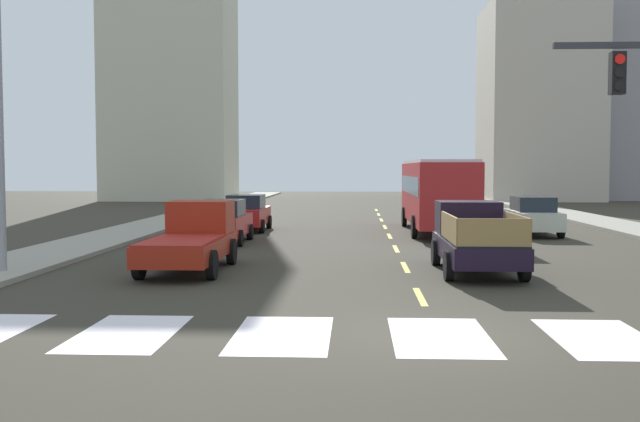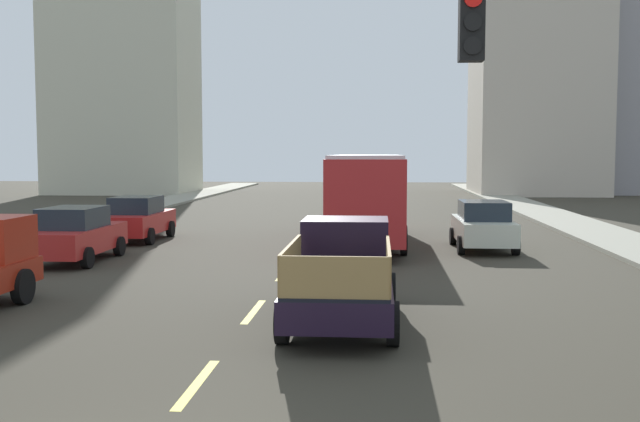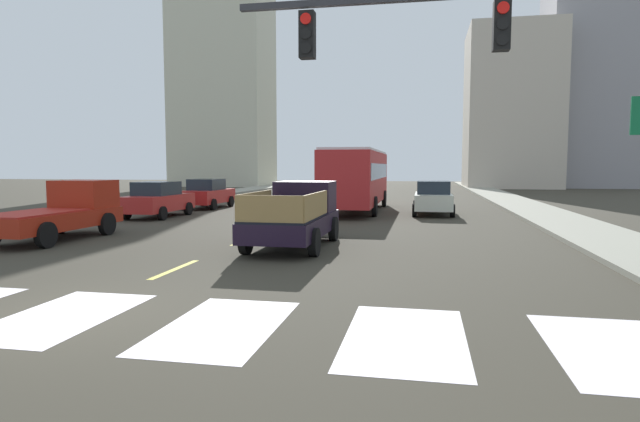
% 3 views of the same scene
% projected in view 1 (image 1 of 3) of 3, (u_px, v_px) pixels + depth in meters
% --- Properties ---
extents(ground_plane, '(160.00, 160.00, 0.00)m').
position_uv_depth(ground_plane, '(440.00, 337.00, 12.82)').
color(ground_plane, '#353127').
extents(sidewalk_left, '(2.98, 110.00, 0.15)m').
position_uv_depth(sidewalk_left, '(117.00, 235.00, 31.33)').
color(sidewalk_left, gray).
rests_on(sidewalk_left, ground).
extents(crosswalk_stripe_1, '(1.72, 3.08, 0.01)m').
position_uv_depth(crosswalk_stripe_1, '(128.00, 333.00, 13.09)').
color(crosswalk_stripe_1, white).
rests_on(crosswalk_stripe_1, ground).
extents(crosswalk_stripe_2, '(1.72, 3.08, 0.01)m').
position_uv_depth(crosswalk_stripe_2, '(282.00, 335.00, 12.95)').
color(crosswalk_stripe_2, white).
rests_on(crosswalk_stripe_2, ground).
extents(crosswalk_stripe_3, '(1.72, 3.08, 0.01)m').
position_uv_depth(crosswalk_stripe_3, '(440.00, 336.00, 12.82)').
color(crosswalk_stripe_3, white).
rests_on(crosswalk_stripe_3, ground).
extents(crosswalk_stripe_4, '(1.72, 3.08, 0.01)m').
position_uv_depth(crosswalk_stripe_4, '(601.00, 338.00, 12.68)').
color(crosswalk_stripe_4, white).
rests_on(crosswalk_stripe_4, ground).
extents(lane_dash_0, '(0.16, 2.40, 0.01)m').
position_uv_depth(lane_dash_0, '(420.00, 296.00, 16.80)').
color(lane_dash_0, gold).
rests_on(lane_dash_0, ground).
extents(lane_dash_1, '(0.16, 2.40, 0.01)m').
position_uv_depth(lane_dash_1, '(405.00, 267.00, 21.79)').
color(lane_dash_1, gold).
rests_on(lane_dash_1, ground).
extents(lane_dash_2, '(0.16, 2.40, 0.01)m').
position_uv_depth(lane_dash_2, '(396.00, 249.00, 26.77)').
color(lane_dash_2, gold).
rests_on(lane_dash_2, ground).
extents(lane_dash_3, '(0.16, 2.40, 0.01)m').
position_uv_depth(lane_dash_3, '(390.00, 236.00, 31.76)').
color(lane_dash_3, gold).
rests_on(lane_dash_3, ground).
extents(lane_dash_4, '(0.16, 2.40, 0.01)m').
position_uv_depth(lane_dash_4, '(385.00, 227.00, 36.75)').
color(lane_dash_4, gold).
rests_on(lane_dash_4, ground).
extents(lane_dash_5, '(0.16, 2.40, 0.01)m').
position_uv_depth(lane_dash_5, '(381.00, 220.00, 41.73)').
color(lane_dash_5, gold).
rests_on(lane_dash_5, ground).
extents(lane_dash_6, '(0.16, 2.40, 0.01)m').
position_uv_depth(lane_dash_6, '(379.00, 214.00, 46.72)').
color(lane_dash_6, gold).
rests_on(lane_dash_6, ground).
extents(lane_dash_7, '(0.16, 2.40, 0.01)m').
position_uv_depth(lane_dash_7, '(376.00, 210.00, 51.70)').
color(lane_dash_7, gold).
rests_on(lane_dash_7, ground).
extents(pickup_stakebed, '(2.18, 5.20, 1.96)m').
position_uv_depth(pickup_stakebed, '(474.00, 238.00, 21.02)').
color(pickup_stakebed, black).
rests_on(pickup_stakebed, ground).
extents(pickup_dark, '(2.18, 5.20, 1.96)m').
position_uv_depth(pickup_dark, '(192.00, 238.00, 21.36)').
color(pickup_dark, '#9C2211').
rests_on(pickup_dark, ground).
extents(city_bus, '(2.72, 10.80, 3.32)m').
position_uv_depth(city_bus, '(436.00, 190.00, 33.58)').
color(city_bus, '#B22223').
rests_on(city_bus, ground).
extents(sedan_far, '(2.02, 4.40, 1.72)m').
position_uv_depth(sedan_far, '(222.00, 221.00, 28.88)').
color(sedan_far, red).
rests_on(sedan_far, ground).
extents(sedan_near_right, '(2.02, 4.40, 1.72)m').
position_uv_depth(sedan_near_right, '(247.00, 213.00, 34.51)').
color(sedan_near_right, red).
rests_on(sedan_near_right, ground).
extents(sedan_near_left, '(2.02, 4.40, 1.72)m').
position_uv_depth(sedan_near_left, '(532.00, 216.00, 32.14)').
color(sedan_near_left, beige).
rests_on(sedan_near_left, ground).
extents(streetlight_left, '(2.20, 0.28, 9.00)m').
position_uv_depth(streetlight_left, '(5.00, 95.00, 19.80)').
color(streetlight_left, gray).
rests_on(streetlight_left, ground).
extents(tower_tall_centre, '(10.76, 8.77, 32.31)m').
position_uv_depth(tower_tall_centre, '(634.00, 29.00, 69.11)').
color(tower_tall_centre, gray).
rests_on(tower_tall_centre, ground).
extents(block_mid_left, '(11.41, 8.21, 28.71)m').
position_uv_depth(block_mid_left, '(170.00, 46.00, 67.64)').
color(block_mid_left, beige).
rests_on(block_mid_left, ground).
extents(block_mid_right, '(9.95, 9.88, 17.97)m').
position_uv_depth(block_mid_right, '(538.00, 104.00, 67.67)').
color(block_mid_right, beige).
rests_on(block_mid_right, ground).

